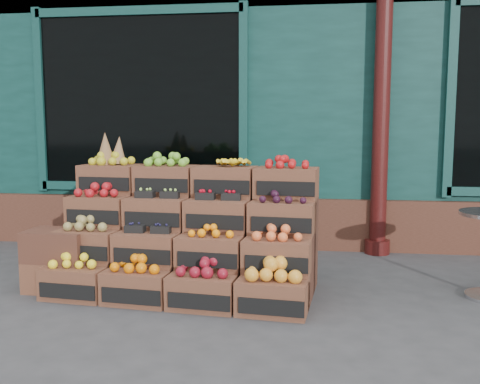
# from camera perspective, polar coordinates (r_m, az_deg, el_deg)

# --- Properties ---
(ground) EXTENTS (60.00, 60.00, 0.00)m
(ground) POSITION_cam_1_polar(r_m,az_deg,el_deg) (4.34, 1.44, -12.39)
(ground) COLOR #3B3B3E
(ground) RESTS_ON ground
(shop_facade) EXTENTS (12.00, 6.24, 4.80)m
(shop_facade) POSITION_cam_1_polar(r_m,az_deg,el_deg) (9.24, 4.97, 12.94)
(shop_facade) COLOR #103833
(shop_facade) RESTS_ON ground
(crate_display) EXTENTS (2.32, 1.29, 1.39)m
(crate_display) POSITION_cam_1_polar(r_m,az_deg,el_deg) (4.79, -5.63, -5.25)
(crate_display) COLOR brown
(crate_display) RESTS_ON ground
(spare_crates) EXTENTS (0.55, 0.39, 0.54)m
(spare_crates) POSITION_cam_1_polar(r_m,az_deg,el_deg) (5.01, -18.77, -6.91)
(spare_crates) COLOR brown
(spare_crates) RESTS_ON ground
(shopkeeper) EXTENTS (0.81, 0.57, 2.11)m
(shopkeeper) POSITION_cam_1_polar(r_m,az_deg,el_deg) (7.12, -8.33, 3.82)
(shopkeeper) COLOR #1A5C2B
(shopkeeper) RESTS_ON ground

